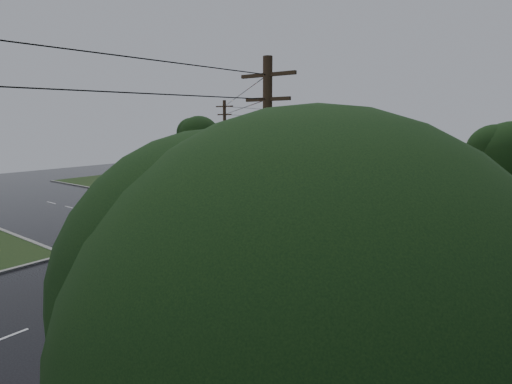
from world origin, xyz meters
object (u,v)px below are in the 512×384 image
Objects in this scene: gas_station at (190,166)px; tree_nw_behind at (200,138)px; utility_pole_nw at (225,154)px; utility_pole_se at (267,211)px; house_far at (309,145)px; tree_se at (320,354)px; house_near at (279,149)px; car_pump at (219,185)px; car_north at (337,199)px; pylon_sign at (224,169)px; utility_pole_n at (346,144)px; car_crossing at (288,251)px.

tree_nw_behind reaches higher than gas_station.
utility_pole_nw is 1.00× the size of utility_pole_se.
house_far is 1.22× the size of tree_se.
tree_se is at bearing -49.05° from utility_pole_se.
utility_pole_se is 54.77m from house_near.
house_near is 12.04m from house_far.
gas_station reaches higher than car_pump.
house_far is at bearing -34.96° from car_north.
tree_se is at bearing -45.94° from pylon_sign.
utility_pole_n is at bearing 84.85° from car_pump.
tree_nw_behind is at bearing 136.80° from tree_se.
utility_pole_nw is 31.82m from tree_nw_behind.
car_pump is at bearing 19.17° from car_north.
utility_pole_n is (0.00, 28.50, -0.25)m from utility_pole_nw.
car_pump is (-27.96, 27.69, -5.14)m from utility_pole_se.
car_pump is (-7.96, 7.69, -3.43)m from pylon_sign.
tree_nw_behind is at bearing 140.13° from pylon_sign.
house_near is (-30.45, 45.50, -1.32)m from utility_pole_se.
car_pump is (-8.96, 8.69, -5.14)m from utility_pole_nw.
tree_se is at bearing -55.24° from house_near.
utility_pole_n is 0.95× the size of house_near.
tree_se reaches higher than gas_station.
house_far is at bearing 56.56° from tree_nw_behind.
utility_pole_n is 1.05× the size of tree_nw_behind.
tree_se is 48.20m from car_pump.
car_north is at bearing 44.63° from utility_pole_nw.
tree_nw_behind is at bearing 161.68° from car_pump.
tree_se reaches higher than house_far.
utility_pole_se reaches higher than car_north.
gas_station is at bearing 140.30° from utility_pole_se.
car_crossing is (13.80, -9.50, -5.05)m from utility_pole_nw.
house_far is (-12.45, 38.50, -1.32)m from utility_pole_nw.
house_far is 73.99m from tree_se.
tree_nw_behind is (-12.89, -6.01, 1.77)m from house_near.
utility_pole_se is 2.79× the size of car_crossing.
utility_pole_nw is at bearing 134.02° from tree_se.
house_far is (-11.45, 37.50, 0.39)m from pylon_sign.
utility_pole_se is 2.29× the size of car_north.
utility_pole_nw is at bearing -32.23° from gas_station.
tree_nw_behind is (-24.34, -8.01, 0.71)m from utility_pole_n.
gas_station is 2.50× the size of utility_pole_n.
pylon_sign is at bearing -24.83° from car_pump.
tree_se is (24.65, -25.51, -0.16)m from utility_pole_nw.
gas_station is at bearing 147.77° from utility_pole_nw.
tree_nw_behind is (-23.34, 19.49, 2.17)m from pylon_sign.
gas_station is 6.49× the size of car_pump.
tree_nw_behind reaches higher than car_pump.
utility_pole_se is 1.10× the size of tree_nw_behind.
utility_pole_n is 2.19× the size of car_north.
house_far is 2.74× the size of car_pump.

